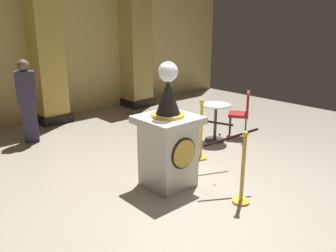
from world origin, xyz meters
TOP-DOWN VIEW (x-y plane):
  - ground_plane at (0.00, 0.00)m, footprint 12.08×12.08m
  - back_wall at (0.00, 5.14)m, footprint 12.08×0.16m
  - pedestal_clock at (-0.17, 0.39)m, footprint 0.79×0.79m
  - stanchion_near at (0.21, -0.65)m, footprint 0.24×0.24m
  - stanchion_far at (0.94, 0.77)m, footprint 0.24×0.24m
  - velvet_rope at (0.57, 0.06)m, footprint 1.10×1.11m
  - column_right at (2.54, 4.77)m, footprint 0.81×0.81m
  - column_centre_rear at (0.00, 4.77)m, footprint 0.76×0.76m
  - bystander_guest at (-0.94, 3.65)m, footprint 0.42×0.34m
  - cafe_table at (1.85, 1.23)m, footprint 0.59×0.59m
  - cafe_chair_red at (2.44, 1.02)m, footprint 0.56×0.56m

SIDE VIEW (x-z plane):
  - ground_plane at x=0.00m, z-range 0.00..0.00m
  - stanchion_near at x=0.21m, z-range -0.15..0.86m
  - stanchion_far at x=0.94m, z-range -0.16..0.91m
  - cafe_table at x=1.85m, z-range 0.11..0.87m
  - cafe_chair_red at x=2.44m, z-range 0.09..1.05m
  - pedestal_clock at x=-0.17m, z-range -0.22..1.60m
  - velvet_rope at x=0.57m, z-range 0.68..0.90m
  - bystander_guest at x=-0.94m, z-range 0.05..1.69m
  - column_right at x=2.54m, z-range -0.01..3.35m
  - column_centre_rear at x=0.00m, z-range -0.01..3.35m
  - back_wall at x=0.00m, z-range 0.00..3.51m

